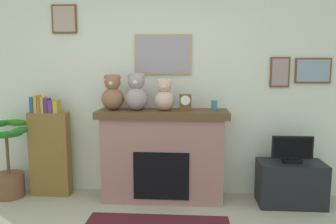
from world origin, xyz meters
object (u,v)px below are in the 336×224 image
(bookshelf, at_px, (50,150))
(television, at_px, (292,150))
(potted_plant, at_px, (9,168))
(fireplace, at_px, (163,154))
(candle_jar, at_px, (214,106))
(teddy_bear_grey, at_px, (164,96))
(mantel_clock, at_px, (185,102))
(tv_stand, at_px, (291,183))
(teddy_bear_tan, at_px, (136,93))
(teddy_bear_cream, at_px, (113,94))

(bookshelf, height_order, television, bookshelf)
(television, bearing_deg, potted_plant, 179.97)
(fireplace, distance_m, potted_plant, 1.86)
(bookshelf, xyz_separation_m, candle_jar, (1.96, -0.05, 0.57))
(teddy_bear_grey, bearing_deg, fireplace, 138.18)
(mantel_clock, bearing_deg, fireplace, 175.79)
(fireplace, height_order, bookshelf, bookshelf)
(tv_stand, bearing_deg, potted_plant, 179.99)
(bookshelf, relative_size, tv_stand, 1.69)
(candle_jar, xyz_separation_m, teddy_bear_tan, (-0.89, -0.00, 0.13))
(fireplace, bearing_deg, potted_plant, -177.77)
(potted_plant, relative_size, tv_stand, 1.26)
(potted_plant, relative_size, teddy_bear_cream, 2.21)
(candle_jar, relative_size, teddy_bear_tan, 0.28)
(fireplace, relative_size, teddy_bear_cream, 3.62)
(tv_stand, distance_m, mantel_clock, 1.50)
(fireplace, distance_m, teddy_bear_grey, 0.69)
(tv_stand, bearing_deg, teddy_bear_grey, 177.83)
(bookshelf, bearing_deg, potted_plant, -168.16)
(teddy_bear_tan, bearing_deg, mantel_clock, -0.09)
(television, xyz_separation_m, mantel_clock, (-1.20, 0.05, 0.52))
(candle_jar, distance_m, mantel_clock, 0.33)
(tv_stand, xyz_separation_m, teddy_bear_tan, (-1.76, 0.05, 1.01))
(mantel_clock, relative_size, teddy_bear_grey, 0.51)
(mantel_clock, xyz_separation_m, teddy_bear_grey, (-0.24, 0.00, 0.07))
(television, xyz_separation_m, candle_jar, (-0.87, 0.06, 0.49))
(potted_plant, bearing_deg, teddy_bear_grey, 1.65)
(mantel_clock, relative_size, teddy_bear_tan, 0.43)
(television, bearing_deg, teddy_bear_cream, 178.44)
(fireplace, relative_size, teddy_bear_tan, 3.48)
(tv_stand, distance_m, teddy_bear_cream, 2.27)
(bookshelf, distance_m, mantel_clock, 1.74)
(teddy_bear_tan, distance_m, teddy_bear_grey, 0.32)
(fireplace, xyz_separation_m, potted_plant, (-1.85, -0.07, -0.18))
(television, distance_m, mantel_clock, 1.31)
(tv_stand, distance_m, teddy_bear_grey, 1.74)
(television, bearing_deg, candle_jar, 176.32)
(teddy_bear_cream, relative_size, teddy_bear_grey, 1.13)
(mantel_clock, height_order, teddy_bear_grey, teddy_bear_grey)
(potted_plant, relative_size, mantel_clock, 4.90)
(potted_plant, bearing_deg, teddy_bear_tan, 1.98)
(tv_stand, bearing_deg, candle_jar, 176.40)
(mantel_clock, distance_m, teddy_bear_tan, 0.57)
(fireplace, height_order, teddy_bear_grey, teddy_bear_grey)
(teddy_bear_tan, bearing_deg, candle_jar, 0.04)
(tv_stand, xyz_separation_m, television, (-0.00, -0.00, 0.38))
(bookshelf, relative_size, teddy_bear_cream, 2.97)
(teddy_bear_tan, bearing_deg, television, -1.81)
(tv_stand, bearing_deg, teddy_bear_tan, 178.23)
(potted_plant, bearing_deg, teddy_bear_cream, 2.42)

